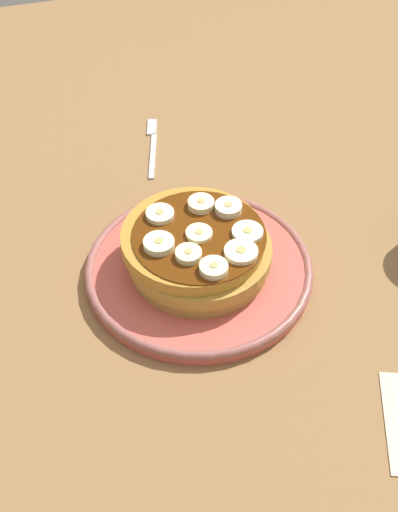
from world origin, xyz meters
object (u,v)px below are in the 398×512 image
(pancake_stack, at_px, (198,251))
(fork, at_px, (151,144))
(banana_slice_1, at_px, (228,208))
(banana_slice_7, at_px, (188,254))
(banana_slice_2, at_px, (160,214))
(banana_slice_3, at_px, (211,269))
(banana_slice_0, at_px, (200,236))
(banana_slice_6, at_px, (201,204))
(banana_slice_4, at_px, (159,244))
(banana_slice_5, at_px, (241,252))
(banana_slice_8, at_px, (247,233))
(plate, at_px, (199,269))

(pancake_stack, distance_m, fork, 0.25)
(banana_slice_1, relative_size, banana_slice_7, 1.08)
(banana_slice_2, distance_m, banana_slice_7, 0.07)
(banana_slice_3, bearing_deg, banana_slice_7, -148.27)
(banana_slice_0, bearing_deg, fork, 179.23)
(banana_slice_6, height_order, fork, banana_slice_6)
(banana_slice_7, bearing_deg, pancake_stack, 147.29)
(banana_slice_2, xyz_separation_m, banana_slice_4, (0.04, -0.01, 0.00))
(banana_slice_1, distance_m, banana_slice_4, 0.09)
(banana_slice_5, bearing_deg, banana_slice_8, 149.01)
(pancake_stack, xyz_separation_m, banana_slice_4, (0.01, -0.04, 0.03))
(banana_slice_2, bearing_deg, plate, 39.04)
(pancake_stack, bearing_deg, plate, 74.12)
(banana_slice_8, height_order, fork, banana_slice_8)
(pancake_stack, height_order, banana_slice_7, banana_slice_7)
(banana_slice_0, bearing_deg, banana_slice_5, 44.26)
(banana_slice_2, bearing_deg, banana_slice_4, -15.07)
(banana_slice_0, bearing_deg, banana_slice_3, -3.14)
(pancake_stack, xyz_separation_m, banana_slice_6, (-0.04, 0.02, 0.03))
(banana_slice_0, relative_size, fork, 0.22)
(banana_slice_2, relative_size, banana_slice_3, 1.05)
(banana_slice_0, height_order, banana_slice_7, banana_slice_7)
(plate, distance_m, banana_slice_0, 0.05)
(banana_slice_8, bearing_deg, fork, -169.88)
(banana_slice_2, distance_m, banana_slice_4, 0.05)
(banana_slice_0, bearing_deg, plate, 173.04)
(banana_slice_5, xyz_separation_m, fork, (-0.29, -0.03, -0.06))
(banana_slice_1, height_order, banana_slice_7, banana_slice_1)
(banana_slice_2, relative_size, banana_slice_7, 1.12)
(banana_slice_5, height_order, banana_slice_8, same)
(banana_slice_2, relative_size, banana_slice_8, 0.93)
(banana_slice_0, relative_size, banana_slice_4, 0.87)
(plate, relative_size, banana_slice_1, 8.41)
(banana_slice_2, xyz_separation_m, banana_slice_6, (-0.00, 0.05, 0.00))
(plate, height_order, banana_slice_7, banana_slice_7)
(pancake_stack, distance_m, banana_slice_1, 0.06)
(pancake_stack, height_order, banana_slice_6, banana_slice_6)
(banana_slice_1, distance_m, banana_slice_5, 0.07)
(pancake_stack, bearing_deg, banana_slice_5, 41.74)
(banana_slice_4, bearing_deg, banana_slice_7, 48.47)
(banana_slice_3, bearing_deg, banana_slice_8, 127.90)
(banana_slice_5, bearing_deg, banana_slice_3, -68.22)
(banana_slice_3, height_order, banana_slice_4, same)
(banana_slice_7, bearing_deg, banana_slice_3, 31.73)
(plate, xyz_separation_m, fork, (-0.25, 0.00, -0.01))
(banana_slice_1, bearing_deg, banana_slice_0, -52.55)
(banana_slice_5, relative_size, fork, 0.27)
(plate, height_order, banana_slice_4, banana_slice_4)
(banana_slice_0, relative_size, banana_slice_8, 0.86)
(banana_slice_4, bearing_deg, banana_slice_5, 66.77)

